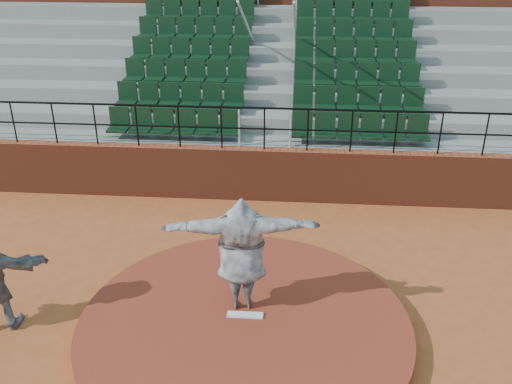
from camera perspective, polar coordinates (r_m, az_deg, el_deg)
ground at (r=9.78m, az=-1.16°, el=-13.95°), size 90.00×90.00×0.00m
pitchers_mound at (r=9.70m, az=-1.17°, el=-13.38°), size 5.50×5.50×0.25m
pitching_rubber at (r=9.73m, az=-1.09°, el=-12.19°), size 0.60×0.15×0.03m
boundary_wall at (r=13.68m, az=0.81°, el=1.79°), size 24.00×0.30×1.30m
wall_railing at (r=13.17m, az=0.84°, el=7.26°), size 24.04×0.05×1.03m
seating_deck at (r=16.82m, az=1.64°, el=9.39°), size 24.00×5.97×4.63m
press_box_facade at (r=20.24m, az=2.32°, el=18.37°), size 24.00×3.00×7.10m
pitcher at (r=9.40m, az=-1.47°, el=-6.16°), size 2.58×0.95×2.05m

